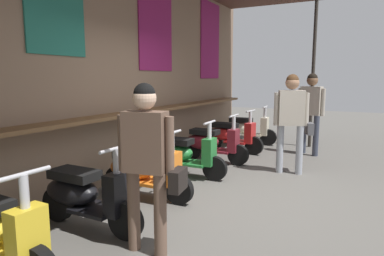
{
  "coord_description": "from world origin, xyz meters",
  "views": [
    {
      "loc": [
        -4.3,
        -1.64,
        1.66
      ],
      "look_at": [
        1.11,
        1.18,
        0.75
      ],
      "focal_mm": 31.82,
      "sensor_mm": 36.0,
      "label": 1
    }
  ],
  "objects_px": {
    "scooter_green": "(183,154)",
    "scooter_maroon": "(210,143)",
    "scooter_red": "(230,135)",
    "shopper_with_handbag": "(147,153)",
    "shopper_browsing": "(292,113)",
    "scooter_cream": "(245,128)",
    "shopper_passing": "(311,104)",
    "scooter_orange": "(142,171)",
    "scooter_black": "(83,194)"
  },
  "relations": [
    {
      "from": "scooter_green",
      "to": "scooter_maroon",
      "type": "xyz_separation_m",
      "value": [
        1.12,
        0.0,
        0.0
      ]
    },
    {
      "from": "scooter_green",
      "to": "shopper_passing",
      "type": "distance_m",
      "value": 3.27
    },
    {
      "from": "scooter_orange",
      "to": "scooter_green",
      "type": "bearing_deg",
      "value": 88.79
    },
    {
      "from": "scooter_maroon",
      "to": "scooter_cream",
      "type": "bearing_deg",
      "value": 88.87
    },
    {
      "from": "shopper_passing",
      "to": "scooter_cream",
      "type": "bearing_deg",
      "value": 87.15
    },
    {
      "from": "scooter_orange",
      "to": "scooter_cream",
      "type": "relative_size",
      "value": 1.0
    },
    {
      "from": "scooter_black",
      "to": "shopper_with_handbag",
      "type": "relative_size",
      "value": 0.87
    },
    {
      "from": "scooter_black",
      "to": "shopper_passing",
      "type": "relative_size",
      "value": 0.8
    },
    {
      "from": "scooter_black",
      "to": "shopper_with_handbag",
      "type": "height_order",
      "value": "shopper_with_handbag"
    },
    {
      "from": "scooter_green",
      "to": "shopper_with_handbag",
      "type": "relative_size",
      "value": 0.87
    },
    {
      "from": "scooter_black",
      "to": "scooter_cream",
      "type": "bearing_deg",
      "value": 90.27
    },
    {
      "from": "scooter_cream",
      "to": "shopper_with_handbag",
      "type": "relative_size",
      "value": 0.87
    },
    {
      "from": "shopper_browsing",
      "to": "shopper_passing",
      "type": "bearing_deg",
      "value": -23.45
    },
    {
      "from": "scooter_red",
      "to": "shopper_with_handbag",
      "type": "distance_m",
      "value": 4.69
    },
    {
      "from": "scooter_black",
      "to": "scooter_maroon",
      "type": "xyz_separation_m",
      "value": [
        3.37,
        -0.0,
        0.0
      ]
    },
    {
      "from": "scooter_red",
      "to": "shopper_with_handbag",
      "type": "height_order",
      "value": "shopper_with_handbag"
    },
    {
      "from": "shopper_with_handbag",
      "to": "shopper_browsing",
      "type": "distance_m",
      "value": 3.47
    },
    {
      "from": "scooter_maroon",
      "to": "scooter_red",
      "type": "distance_m",
      "value": 1.06
    },
    {
      "from": "scooter_black",
      "to": "shopper_browsing",
      "type": "height_order",
      "value": "shopper_browsing"
    },
    {
      "from": "scooter_maroon",
      "to": "scooter_cream",
      "type": "xyz_separation_m",
      "value": [
        2.15,
        -0.0,
        0.0
      ]
    },
    {
      "from": "scooter_orange",
      "to": "scooter_maroon",
      "type": "distance_m",
      "value": 2.28
    },
    {
      "from": "shopper_with_handbag",
      "to": "shopper_browsing",
      "type": "bearing_deg",
      "value": -20.25
    },
    {
      "from": "shopper_with_handbag",
      "to": "shopper_passing",
      "type": "relative_size",
      "value": 0.92
    },
    {
      "from": "scooter_orange",
      "to": "scooter_red",
      "type": "relative_size",
      "value": 1.0
    },
    {
      "from": "scooter_maroon",
      "to": "shopper_with_handbag",
      "type": "xyz_separation_m",
      "value": [
        -3.49,
        -0.95,
        0.59
      ]
    },
    {
      "from": "scooter_red",
      "to": "shopper_with_handbag",
      "type": "relative_size",
      "value": 0.87
    },
    {
      "from": "scooter_orange",
      "to": "shopper_passing",
      "type": "xyz_separation_m",
      "value": [
        3.9,
        -1.63,
        0.71
      ]
    },
    {
      "from": "scooter_red",
      "to": "scooter_cream",
      "type": "relative_size",
      "value": 1.0
    },
    {
      "from": "scooter_maroon",
      "to": "shopper_browsing",
      "type": "height_order",
      "value": "shopper_browsing"
    },
    {
      "from": "scooter_orange",
      "to": "shopper_browsing",
      "type": "distance_m",
      "value": 2.79
    },
    {
      "from": "scooter_black",
      "to": "scooter_green",
      "type": "distance_m",
      "value": 2.25
    },
    {
      "from": "scooter_maroon",
      "to": "shopper_with_handbag",
      "type": "distance_m",
      "value": 3.66
    },
    {
      "from": "scooter_red",
      "to": "shopper_with_handbag",
      "type": "xyz_separation_m",
      "value": [
        -4.55,
        -0.95,
        0.59
      ]
    },
    {
      "from": "scooter_cream",
      "to": "shopper_with_handbag",
      "type": "distance_m",
      "value": 5.74
    },
    {
      "from": "scooter_orange",
      "to": "scooter_green",
      "type": "height_order",
      "value": "same"
    },
    {
      "from": "shopper_with_handbag",
      "to": "shopper_passing",
      "type": "bearing_deg",
      "value": -17.55
    },
    {
      "from": "scooter_cream",
      "to": "scooter_green",
      "type": "bearing_deg",
      "value": -93.9
    },
    {
      "from": "shopper_browsing",
      "to": "scooter_orange",
      "type": "bearing_deg",
      "value": 123.2
    },
    {
      "from": "scooter_black",
      "to": "scooter_maroon",
      "type": "height_order",
      "value": "same"
    },
    {
      "from": "shopper_browsing",
      "to": "shopper_passing",
      "type": "relative_size",
      "value": 0.98
    },
    {
      "from": "scooter_cream",
      "to": "shopper_passing",
      "type": "distance_m",
      "value": 1.85
    },
    {
      "from": "scooter_maroon",
      "to": "scooter_black",
      "type": "bearing_deg",
      "value": -91.13
    },
    {
      "from": "scooter_green",
      "to": "scooter_red",
      "type": "relative_size",
      "value": 1.0
    },
    {
      "from": "shopper_with_handbag",
      "to": "scooter_cream",
      "type": "bearing_deg",
      "value": -0.4
    },
    {
      "from": "scooter_green",
      "to": "scooter_red",
      "type": "bearing_deg",
      "value": 86.87
    },
    {
      "from": "scooter_red",
      "to": "shopper_passing",
      "type": "relative_size",
      "value": 0.8
    },
    {
      "from": "scooter_green",
      "to": "scooter_red",
      "type": "distance_m",
      "value": 2.18
    },
    {
      "from": "scooter_black",
      "to": "scooter_cream",
      "type": "relative_size",
      "value": 1.0
    },
    {
      "from": "scooter_green",
      "to": "scooter_orange",
      "type": "bearing_deg",
      "value": -93.13
    },
    {
      "from": "scooter_maroon",
      "to": "shopper_browsing",
      "type": "relative_size",
      "value": 0.81
    }
  ]
}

